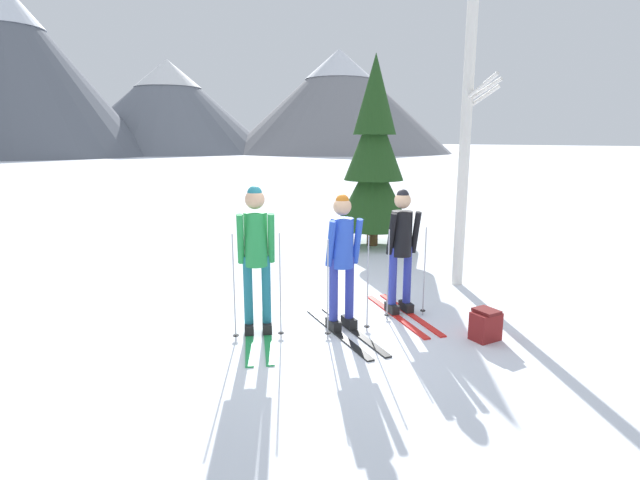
{
  "coord_description": "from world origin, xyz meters",
  "views": [
    {
      "loc": [
        -3.02,
        -5.25,
        2.35
      ],
      "look_at": [
        0.15,
        0.25,
        1.05
      ],
      "focal_mm": 27.5,
      "sensor_mm": 36.0,
      "label": 1
    }
  ],
  "objects": [
    {
      "name": "backpack_on_snow_front",
      "position": [
        1.45,
        -1.46,
        0.19
      ],
      "size": [
        0.32,
        0.28,
        0.38
      ],
      "color": "maroon",
      "rests_on": "ground"
    },
    {
      "name": "skier_in_blue",
      "position": [
        0.13,
        -0.33,
        0.94
      ],
      "size": [
        0.61,
        1.75,
        1.71
      ],
      "color": "black",
      "rests_on": "ground"
    },
    {
      "name": "birch_tree_tall",
      "position": [
        2.86,
        0.38,
        2.46
      ],
      "size": [
        0.38,
        0.73,
        4.86
      ],
      "color": "silver",
      "rests_on": "ground"
    },
    {
      "name": "ground_plane",
      "position": [
        0.0,
        0.0,
        0.0
      ],
      "size": [
        400.0,
        400.0,
        0.0
      ],
      "primitive_type": "plane",
      "color": "white"
    },
    {
      "name": "skier_in_black",
      "position": [
        1.15,
        -0.22,
        0.94
      ],
      "size": [
        0.66,
        1.75,
        1.71
      ],
      "color": "red",
      "rests_on": "ground"
    },
    {
      "name": "skier_in_green",
      "position": [
        -0.83,
        0.09,
        1.04
      ],
      "size": [
        0.91,
        1.68,
        1.83
      ],
      "color": "green",
      "rests_on": "ground"
    },
    {
      "name": "mountain_ridge_distant",
      "position": [
        1.39,
        74.32,
        10.53
      ],
      "size": [
        121.51,
        57.63,
        24.09
      ],
      "color": "slate",
      "rests_on": "ground"
    },
    {
      "name": "pine_tree_near",
      "position": [
        3.45,
        3.61,
        1.91
      ],
      "size": [
        1.72,
        1.72,
        4.17
      ],
      "color": "#51381E",
      "rests_on": "ground"
    }
  ]
}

